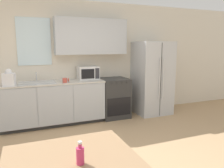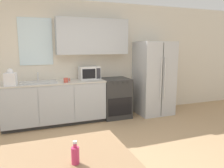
{
  "view_description": "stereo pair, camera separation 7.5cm",
  "coord_description": "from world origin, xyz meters",
  "px_view_note": "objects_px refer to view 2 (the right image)",
  "views": [
    {
      "loc": [
        -0.96,
        -2.81,
        1.68
      ],
      "look_at": [
        0.39,
        0.55,
        1.05
      ],
      "focal_mm": 35.0,
      "sensor_mm": 36.0,
      "label": 1
    },
    {
      "loc": [
        -0.89,
        -2.84,
        1.68
      ],
      "look_at": [
        0.39,
        0.55,
        1.05
      ],
      "focal_mm": 35.0,
      "sensor_mm": 36.0,
      "label": 2
    }
  ],
  "objects_px": {
    "microwave": "(89,73)",
    "drink_bottle": "(75,155)",
    "coffee_mug": "(66,80)",
    "refrigerator": "(154,78)",
    "oven_range": "(115,98)"
  },
  "relations": [
    {
      "from": "refrigerator",
      "to": "coffee_mug",
      "type": "height_order",
      "value": "refrigerator"
    },
    {
      "from": "refrigerator",
      "to": "drink_bottle",
      "type": "distance_m",
      "value": 3.97
    },
    {
      "from": "microwave",
      "to": "drink_bottle",
      "type": "distance_m",
      "value": 3.35
    },
    {
      "from": "refrigerator",
      "to": "drink_bottle",
      "type": "xyz_separation_m",
      "value": [
        -2.58,
        -3.02,
        -0.08
      ]
    },
    {
      "from": "coffee_mug",
      "to": "oven_range",
      "type": "bearing_deg",
      "value": 8.41
    },
    {
      "from": "oven_range",
      "to": "microwave",
      "type": "distance_m",
      "value": 0.86
    },
    {
      "from": "coffee_mug",
      "to": "microwave",
      "type": "bearing_deg",
      "value": 26.16
    },
    {
      "from": "oven_range",
      "to": "microwave",
      "type": "relative_size",
      "value": 2.03
    },
    {
      "from": "refrigerator",
      "to": "drink_bottle",
      "type": "bearing_deg",
      "value": -130.49
    },
    {
      "from": "coffee_mug",
      "to": "drink_bottle",
      "type": "height_order",
      "value": "coffee_mug"
    },
    {
      "from": "microwave",
      "to": "oven_range",
      "type": "bearing_deg",
      "value": -10.29
    },
    {
      "from": "oven_range",
      "to": "drink_bottle",
      "type": "bearing_deg",
      "value": -117.0
    },
    {
      "from": "refrigerator",
      "to": "drink_bottle",
      "type": "height_order",
      "value": "refrigerator"
    },
    {
      "from": "oven_range",
      "to": "drink_bottle",
      "type": "xyz_separation_m",
      "value": [
        -1.57,
        -3.08,
        0.35
      ]
    },
    {
      "from": "refrigerator",
      "to": "coffee_mug",
      "type": "distance_m",
      "value": 2.18
    }
  ]
}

